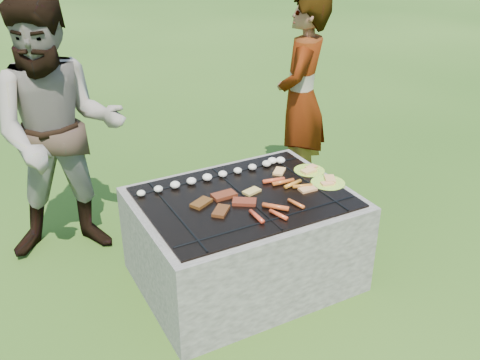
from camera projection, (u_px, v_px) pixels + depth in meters
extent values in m
plane|color=#204310|center=(244.00, 277.00, 3.53)|extent=(60.00, 60.00, 0.00)
cube|color=gray|center=(216.00, 211.00, 3.72)|extent=(1.30, 0.18, 0.60)
cube|color=#9B9489|center=(278.00, 274.00, 3.07)|extent=(1.30, 0.18, 0.60)
cube|color=gray|center=(161.00, 264.00, 3.16)|extent=(0.18, 0.64, 0.60)
cube|color=#A39A91|center=(316.00, 218.00, 3.63)|extent=(0.18, 0.64, 0.60)
cube|color=black|center=(244.00, 247.00, 3.42)|extent=(0.94, 0.64, 0.48)
sphere|color=#FF5914|center=(244.00, 218.00, 3.32)|extent=(0.10, 0.10, 0.10)
cube|color=black|center=(244.00, 197.00, 3.26)|extent=(1.20, 0.90, 0.01)
cylinder|color=black|center=(175.00, 214.00, 3.06)|extent=(0.01, 0.88, 0.01)
cylinder|color=black|center=(244.00, 196.00, 3.25)|extent=(0.01, 0.88, 0.01)
cylinder|color=black|center=(305.00, 180.00, 3.44)|extent=(0.01, 0.88, 0.01)
cylinder|color=black|center=(271.00, 220.00, 3.00)|extent=(1.18, 0.01, 0.01)
cylinder|color=black|center=(221.00, 176.00, 3.51)|extent=(1.18, 0.01, 0.01)
ellipsoid|color=beige|center=(141.00, 193.00, 3.25)|extent=(0.05, 0.05, 0.04)
ellipsoid|color=beige|center=(158.00, 189.00, 3.30)|extent=(0.06, 0.06, 0.04)
ellipsoid|color=beige|center=(175.00, 185.00, 3.34)|extent=(0.06, 0.06, 0.04)
ellipsoid|color=beige|center=(191.00, 181.00, 3.39)|extent=(0.06, 0.06, 0.04)
ellipsoid|color=white|center=(207.00, 177.00, 3.44)|extent=(0.06, 0.06, 0.04)
ellipsoid|color=#EEE0CA|center=(223.00, 174.00, 3.48)|extent=(0.06, 0.06, 0.04)
ellipsoid|color=beige|center=(238.00, 171.00, 3.53)|extent=(0.06, 0.06, 0.04)
ellipsoid|color=beige|center=(252.00, 167.00, 3.58)|extent=(0.06, 0.06, 0.04)
ellipsoid|color=beige|center=(267.00, 164.00, 3.62)|extent=(0.06, 0.06, 0.04)
ellipsoid|color=#F4E4CF|center=(280.00, 160.00, 3.67)|extent=(0.06, 0.06, 0.04)
ellipsoid|color=#F4E4CF|center=(272.00, 161.00, 3.66)|extent=(0.06, 0.06, 0.04)
cube|color=brown|center=(201.00, 203.00, 3.16)|extent=(0.15, 0.13, 0.02)
cube|color=#973B1B|center=(224.00, 195.00, 3.24)|extent=(0.15, 0.09, 0.02)
cube|color=brown|center=(221.00, 211.00, 3.08)|extent=(0.14, 0.15, 0.02)
cube|color=#A02F1D|center=(244.00, 202.00, 3.17)|extent=(0.16, 0.14, 0.02)
cylinder|color=#E24C25|center=(274.00, 180.00, 3.42)|extent=(0.15, 0.05, 0.03)
cylinder|color=#BB691E|center=(283.00, 182.00, 3.39)|extent=(0.15, 0.04, 0.03)
cylinder|color=orange|center=(293.00, 184.00, 3.37)|extent=(0.14, 0.06, 0.03)
cylinder|color=orange|center=(302.00, 186.00, 3.35)|extent=(0.13, 0.06, 0.02)
cylinder|color=#C84B21|center=(276.00, 207.00, 3.11)|extent=(0.13, 0.14, 0.03)
cylinder|color=#F25327|center=(296.00, 204.00, 3.15)|extent=(0.05, 0.13, 0.02)
cylinder|color=#EC4326|center=(257.00, 216.00, 3.01)|extent=(0.03, 0.14, 0.03)
cylinder|color=orange|center=(278.00, 215.00, 3.03)|extent=(0.06, 0.13, 0.02)
cube|color=tan|center=(252.00, 191.00, 3.30)|extent=(0.12, 0.09, 0.01)
cube|color=tan|center=(308.00, 189.00, 3.32)|extent=(0.11, 0.07, 0.01)
cube|color=#E4B275|center=(279.00, 171.00, 3.55)|extent=(0.12, 0.12, 0.01)
cylinder|color=yellow|center=(309.00, 171.00, 3.58)|extent=(0.25, 0.25, 0.01)
cube|color=#E9C177|center=(309.00, 171.00, 3.55)|extent=(0.10, 0.07, 0.02)
cube|color=#E0C273|center=(311.00, 167.00, 3.60)|extent=(0.09, 0.07, 0.01)
cylinder|color=yellow|center=(328.00, 183.00, 3.42)|extent=(0.26, 0.26, 0.01)
cube|color=#DFAE72|center=(327.00, 183.00, 3.39)|extent=(0.09, 0.06, 0.01)
cube|color=tan|center=(330.00, 179.00, 3.44)|extent=(0.10, 0.12, 0.02)
imported|color=gray|center=(301.00, 99.00, 4.26)|extent=(0.70, 0.70, 1.64)
imported|color=gray|center=(60.00, 133.00, 3.45)|extent=(1.00, 0.86, 1.77)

